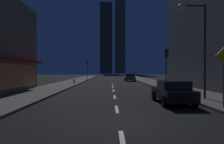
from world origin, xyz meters
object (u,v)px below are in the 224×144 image
(traffic_light_near_right, at_px, (166,60))
(pedestrian_crossing_sign, at_px, (224,72))
(car_parked_far, at_px, (130,77))
(fire_hydrant_far_left, at_px, (74,81))
(traffic_light_far_left, at_px, (87,66))
(street_lamp_right, at_px, (193,27))
(car_parked_near, at_px, (173,92))

(traffic_light_near_right, relative_size, pedestrian_crossing_sign, 1.33)
(car_parked_far, height_order, pedestrian_crossing_sign, pedestrian_crossing_sign)
(car_parked_far, relative_size, fire_hydrant_far_left, 6.48)
(traffic_light_far_left, xyz_separation_m, street_lamp_right, (10.88, -33.21, 1.87))
(traffic_light_near_right, relative_size, traffic_light_far_left, 1.00)
(traffic_light_near_right, bearing_deg, car_parked_near, -102.57)
(fire_hydrant_far_left, bearing_deg, street_lamp_right, -58.12)
(car_parked_far, height_order, traffic_light_near_right, traffic_light_near_right)
(car_parked_near, relative_size, traffic_light_far_left, 1.01)
(pedestrian_crossing_sign, bearing_deg, street_lamp_right, 93.59)
(car_parked_near, xyz_separation_m, pedestrian_crossing_sign, (2.00, -2.30, 1.28))
(car_parked_near, xyz_separation_m, traffic_light_far_left, (-9.10, 34.42, 2.45))
(traffic_light_near_right, bearing_deg, street_lamp_right, -90.94)
(fire_hydrant_far_left, relative_size, pedestrian_crossing_sign, 0.21)
(car_parked_far, distance_m, traffic_light_far_left, 11.18)
(fire_hydrant_far_left, height_order, street_lamp_right, street_lamp_right)
(street_lamp_right, relative_size, pedestrian_crossing_sign, 2.09)
(car_parked_far, relative_size, street_lamp_right, 0.64)
(fire_hydrant_far_left, height_order, traffic_light_near_right, traffic_light_near_right)
(car_parked_near, height_order, car_parked_far, same)
(traffic_light_far_left, xyz_separation_m, pedestrian_crossing_sign, (11.10, -36.72, -1.18))
(car_parked_near, distance_m, street_lamp_right, 4.83)
(traffic_light_far_left, bearing_deg, pedestrian_crossing_sign, -73.18)
(fire_hydrant_far_left, bearing_deg, traffic_light_far_left, 88.48)
(car_parked_near, distance_m, traffic_light_near_right, 9.07)
(pedestrian_crossing_sign, bearing_deg, car_parked_far, 93.73)
(street_lamp_right, bearing_deg, fire_hydrant_far_left, 121.88)
(traffic_light_near_right, xyz_separation_m, traffic_light_far_left, (-11.00, 25.90, 0.00))
(car_parked_far, relative_size, traffic_light_far_left, 1.01)
(pedestrian_crossing_sign, bearing_deg, fire_hydrant_far_left, 117.98)
(car_parked_near, height_order, fire_hydrant_far_left, car_parked_near)
(fire_hydrant_far_left, distance_m, traffic_light_far_left, 15.32)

